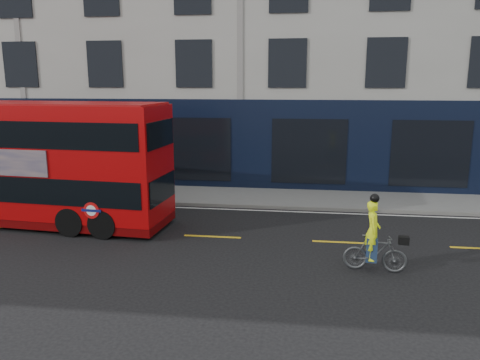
# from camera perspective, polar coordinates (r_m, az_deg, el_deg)

# --- Properties ---
(ground) EXTENTS (120.00, 120.00, 0.00)m
(ground) POSITION_cam_1_polar(r_m,az_deg,el_deg) (13.39, -4.62, -8.96)
(ground) COLOR black
(ground) RESTS_ON ground
(pavement) EXTENTS (60.00, 3.00, 0.12)m
(pavement) POSITION_cam_1_polar(r_m,az_deg,el_deg) (19.48, -0.58, -2.02)
(pavement) COLOR gray
(pavement) RESTS_ON ground
(kerb) EXTENTS (60.00, 0.12, 0.13)m
(kerb) POSITION_cam_1_polar(r_m,az_deg,el_deg) (18.05, -1.27, -3.15)
(kerb) COLOR slate
(kerb) RESTS_ON ground
(building_terrace) EXTENTS (50.00, 10.07, 15.00)m
(building_terrace) POSITION_cam_1_polar(r_m,az_deg,el_deg) (25.44, 1.57, 18.11)
(building_terrace) COLOR #AEABA4
(building_terrace) RESTS_ON ground
(road_edge_line) EXTENTS (58.00, 0.10, 0.01)m
(road_edge_line) POSITION_cam_1_polar(r_m,az_deg,el_deg) (17.78, -1.42, -3.59)
(road_edge_line) COLOR silver
(road_edge_line) RESTS_ON ground
(lane_dashes) EXTENTS (58.00, 0.12, 0.01)m
(lane_dashes) POSITION_cam_1_polar(r_m,az_deg,el_deg) (14.77, -3.39, -6.89)
(lane_dashes) COLOR gold
(lane_dashes) RESTS_ON ground
(bus) EXTENTS (10.33, 3.10, 4.10)m
(bus) POSITION_cam_1_polar(r_m,az_deg,el_deg) (17.40, -25.13, 2.00)
(bus) COLOR #AB0608
(bus) RESTS_ON ground
(cyclist) EXTENTS (1.63, 0.62, 2.03)m
(cyclist) POSITION_cam_1_polar(r_m,az_deg,el_deg) (12.46, 16.07, -7.70)
(cyclist) COLOR #484B4D
(cyclist) RESTS_ON ground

